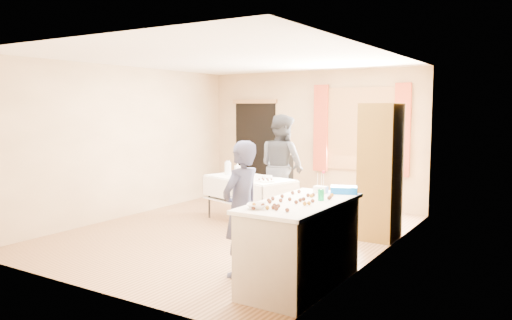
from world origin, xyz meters
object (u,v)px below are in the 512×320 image
Objects in this scene: cabinet at (380,172)px; chair at (281,194)px; counter at (301,244)px; girl at (241,209)px; party_table at (249,196)px; woman at (282,166)px.

cabinet is 2.47m from chair.
chair is at bearing 122.15° from counter.
girl is at bearing -174.29° from counter.
party_table is 1.69× the size of chair.
cabinet is at bearing -45.68° from chair.
woman is at bearing 166.08° from cabinet.
girl is (1.35, -2.27, 0.32)m from party_table.
counter is 0.94× the size of party_table.
counter is 3.89m from chair.
cabinet reaches higher than counter.
girl reaches higher than chair.
chair reaches higher than party_table.
party_table is at bearing 133.17° from counter.
party_table is 2.66m from girl.
party_table is 0.96× the size of woman.
girl is 0.86× the size of woman.
chair is at bearing 155.71° from cabinet.
chair reaches higher than counter.
woman is (0.29, 0.58, 0.45)m from party_table.
woman is (-1.06, 2.85, 0.13)m from girl.
counter is at bearing -79.24° from chair.
woman reaches higher than chair.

